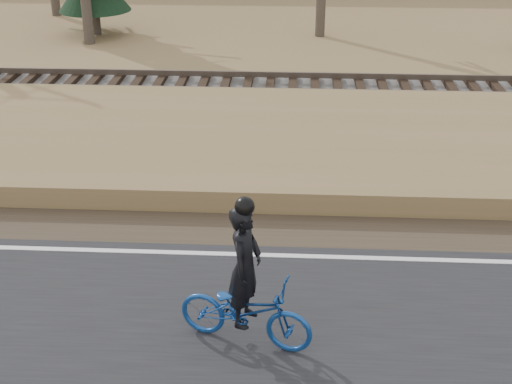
{
  "coord_description": "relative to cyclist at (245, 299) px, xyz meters",
  "views": [
    {
      "loc": [
        4.24,
        -10.14,
        6.3
      ],
      "look_at": [
        3.65,
        0.5,
        1.1
      ],
      "focal_mm": 50.0,
      "sensor_mm": 36.0,
      "label": 1
    }
  ],
  "objects": [
    {
      "name": "ground",
      "position": [
        -3.65,
        2.12,
        -0.77
      ],
      "size": [
        120.0,
        120.0,
        0.0
      ],
      "primitive_type": "plane",
      "color": "olive",
      "rests_on": "ground"
    },
    {
      "name": "shoulder",
      "position": [
        -3.65,
        3.32,
        -0.75
      ],
      "size": [
        120.0,
        1.6,
        0.04
      ],
      "primitive_type": "cube",
      "color": "#473A2B",
      "rests_on": "ground"
    },
    {
      "name": "edge_line",
      "position": [
        -3.65,
        2.32,
        -0.7
      ],
      "size": [
        120.0,
        0.12,
        0.01
      ],
      "primitive_type": "cube",
      "color": "silver",
      "rests_on": "road"
    },
    {
      "name": "ballast",
      "position": [
        -3.65,
        10.12,
        -0.54
      ],
      "size": [
        120.0,
        3.0,
        0.45
      ],
      "primitive_type": "cube",
      "color": "slate",
      "rests_on": "ground"
    },
    {
      "name": "cyclist",
      "position": [
        0.0,
        0.0,
        0.0
      ],
      "size": [
        2.01,
        1.16,
        2.24
      ],
      "rotation": [
        0.0,
        0.0,
        1.3
      ],
      "color": "navy",
      "rests_on": "road"
    },
    {
      "name": "railroad",
      "position": [
        -3.65,
        10.12,
        -0.24
      ],
      "size": [
        120.0,
        2.4,
        0.29
      ],
      "color": "black",
      "rests_on": "ballast"
    },
    {
      "name": "embankment",
      "position": [
        -3.65,
        6.32,
        -0.55
      ],
      "size": [
        120.0,
        5.0,
        0.44
      ],
      "primitive_type": "cube",
      "color": "olive",
      "rests_on": "ground"
    }
  ]
}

